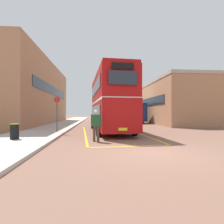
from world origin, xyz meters
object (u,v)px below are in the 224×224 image
at_px(single_deck_bus, 128,112).
at_px(bus_stop_sign, 57,111).
at_px(double_decker_bus, 110,101).
at_px(litter_bin, 15,131).
at_px(pedestrian_boarding, 96,123).

distance_m(single_deck_bus, bus_stop_sign, 17.68).
bearing_deg(double_decker_bus, bus_stop_sign, -162.08).
height_order(single_deck_bus, litter_bin, single_deck_bus).
bearing_deg(litter_bin, single_deck_bus, 63.83).
relative_size(double_decker_bus, litter_bin, 11.78).
relative_size(double_decker_bus, pedestrian_boarding, 5.73).
bearing_deg(litter_bin, bus_stop_sign, 67.52).
bearing_deg(pedestrian_boarding, bus_stop_sign, 126.41).
xyz_separation_m(single_deck_bus, pedestrian_boarding, (-5.10, -19.72, -0.63)).
bearing_deg(double_decker_bus, single_deck_bus, 74.66).
relative_size(single_deck_bus, pedestrian_boarding, 5.88).
bearing_deg(single_deck_bus, bus_stop_sign, -116.99).
xyz_separation_m(litter_bin, bus_stop_sign, (1.50, 3.64, 1.15)).
height_order(single_deck_bus, pedestrian_boarding, single_deck_bus).
height_order(pedestrian_boarding, bus_stop_sign, bus_stop_sign).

